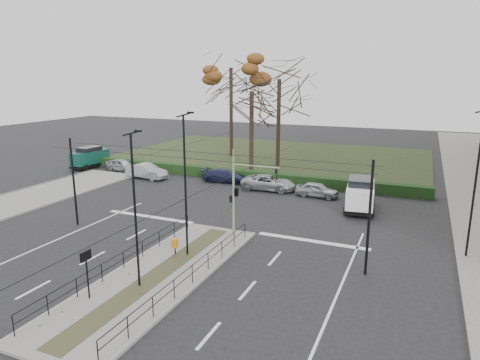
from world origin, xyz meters
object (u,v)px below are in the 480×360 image
at_px(streetlamp_median_far, 186,185).
at_px(parked_car_second, 147,171).
at_px(green_van, 90,157).
at_px(rust_tree, 231,68).
at_px(bare_tree_center, 279,86).
at_px(parked_car_fourth, 269,183).
at_px(parked_car_fifth, 317,190).
at_px(white_van, 360,193).
at_px(traffic_light, 238,191).
at_px(streetlamp_median_near, 135,210).
at_px(litter_bin, 175,243).
at_px(streetlamp_sidewalk, 476,183).
at_px(parked_car_third, 225,176).
at_px(parked_car_first, 122,165).
at_px(info_panel, 86,261).
at_px(bare_tree_near, 252,97).

distance_m(streetlamp_median_far, parked_car_second, 20.61).
relative_size(streetlamp_median_far, green_van, 1.72).
height_order(rust_tree, bare_tree_center, rust_tree).
distance_m(parked_car_fourth, rust_tree, 20.14).
height_order(parked_car_second, green_van, green_van).
bearing_deg(parked_car_fifth, white_van, -119.24).
bearing_deg(bare_tree_center, parked_car_fourth, -75.99).
bearing_deg(traffic_light, streetlamp_median_near, -99.94).
height_order(litter_bin, streetlamp_sidewalk, streetlamp_sidewalk).
bearing_deg(parked_car_third, streetlamp_sidewalk, -124.86).
distance_m(streetlamp_sidewalk, parked_car_first, 34.37).
bearing_deg(bare_tree_center, streetlamp_median_far, -82.65).
bearing_deg(litter_bin, streetlamp_median_near, -83.85).
distance_m(streetlamp_median_near, parked_car_fifth, 20.04).
relative_size(streetlamp_median_far, parked_car_first, 2.05).
distance_m(info_panel, bare_tree_center, 32.81).
relative_size(streetlamp_median_near, green_van, 1.61).
relative_size(litter_bin, rust_tree, 0.06).
height_order(parked_car_fourth, green_van, green_van).
bearing_deg(parked_car_third, parked_car_first, 83.33).
relative_size(parked_car_third, bare_tree_near, 0.38).
distance_m(info_panel, streetlamp_median_far, 6.64).
relative_size(parked_car_first, white_van, 0.80).
bearing_deg(streetlamp_median_far, parked_car_first, 136.67).
distance_m(info_panel, parked_car_fourth, 21.82).
bearing_deg(white_van, streetlamp_median_far, -120.49).
relative_size(streetlamp_median_near, streetlamp_median_far, 0.94).
xyz_separation_m(litter_bin, rust_tree, (-10.21, 30.06, 10.21)).
relative_size(info_panel, parked_car_third, 0.53).
xyz_separation_m(streetlamp_median_far, streetlamp_sidewalk, (14.41, 6.03, 0.13)).
relative_size(streetlamp_median_far, white_van, 1.64).
bearing_deg(white_van, parked_car_fifth, 148.90).
bearing_deg(parked_car_first, bare_tree_near, -67.52).
height_order(litter_bin, white_van, white_van).
relative_size(litter_bin, parked_car_fifth, 0.26).
bearing_deg(rust_tree, parked_car_first, -118.96).
bearing_deg(info_panel, rust_tree, 104.48).
distance_m(rust_tree, parked_car_fifth, 23.12).
height_order(streetlamp_sidewalk, green_van, streetlamp_sidewalk).
xyz_separation_m(parked_car_second, rust_tree, (2.65, 14.63, 10.29)).
distance_m(streetlamp_median_near, bare_tree_near, 25.60).
bearing_deg(parked_car_second, streetlamp_median_far, -132.71).
bearing_deg(parked_car_second, parked_car_first, 73.77).
xyz_separation_m(streetlamp_median_far, parked_car_third, (-5.68, 16.90, -3.58)).
height_order(streetlamp_sidewalk, bare_tree_center, bare_tree_center).
relative_size(info_panel, parked_car_first, 0.58).
bearing_deg(litter_bin, parked_car_fourth, 90.52).
bearing_deg(green_van, traffic_light, -28.51).
bearing_deg(parked_car_first, traffic_light, -117.00).
bearing_deg(green_van, streetlamp_sidewalk, -16.69).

